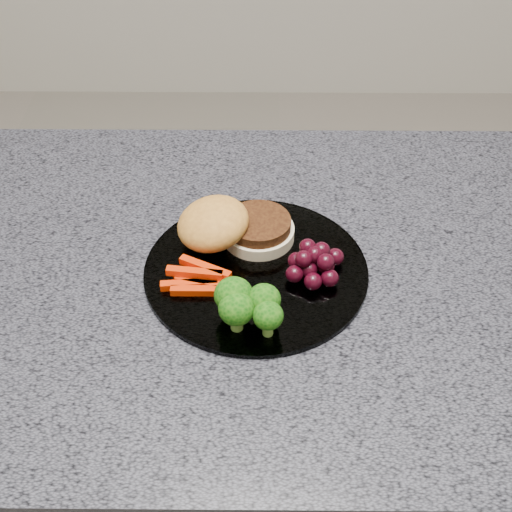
{
  "coord_description": "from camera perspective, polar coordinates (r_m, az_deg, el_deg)",
  "views": [
    {
      "loc": [
        -0.07,
        -0.6,
        1.47
      ],
      "look_at": [
        -0.08,
        -0.0,
        0.93
      ],
      "focal_mm": 50.0,
      "sensor_mm": 36.0,
      "label": 1
    }
  ],
  "objects": [
    {
      "name": "carrot_sticks",
      "position": [
        0.81,
        -4.61,
        -1.84
      ],
      "size": [
        0.08,
        0.05,
        0.02
      ],
      "rotation": [
        0.0,
        0.0,
        -0.39
      ],
      "color": "red",
      "rests_on": "plate"
    },
    {
      "name": "island_cabinet",
      "position": [
        1.21,
        3.87,
        -17.49
      ],
      "size": [
        1.2,
        0.6,
        0.86
      ],
      "primitive_type": "cube",
      "color": "#512D1B",
      "rests_on": "ground"
    },
    {
      "name": "countertop",
      "position": [
        0.85,
        5.25,
        -2.09
      ],
      "size": [
        1.2,
        0.6,
        0.04
      ],
      "primitive_type": "cube",
      "color": "#4F4F5A",
      "rests_on": "island_cabinet"
    },
    {
      "name": "grape_bunch",
      "position": [
        0.81,
        4.73,
        -0.56
      ],
      "size": [
        0.07,
        0.06,
        0.04
      ],
      "rotation": [
        0.0,
        0.0,
        0.06
      ],
      "color": "black",
      "rests_on": "plate"
    },
    {
      "name": "broccoli",
      "position": [
        0.75,
        -0.74,
        -3.84
      ],
      "size": [
        0.07,
        0.06,
        0.05
      ],
      "rotation": [
        0.0,
        0.0,
        -0.35
      ],
      "color": "olive",
      "rests_on": "plate"
    },
    {
      "name": "burger",
      "position": [
        0.85,
        -2.14,
        2.21
      ],
      "size": [
        0.16,
        0.12,
        0.05
      ],
      "rotation": [
        0.0,
        0.0,
        0.27
      ],
      "color": "beige",
      "rests_on": "plate"
    },
    {
      "name": "plate",
      "position": [
        0.83,
        -0.0,
        -1.18
      ],
      "size": [
        0.26,
        0.26,
        0.01
      ],
      "primitive_type": "cylinder",
      "color": "white",
      "rests_on": "countertop"
    }
  ]
}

